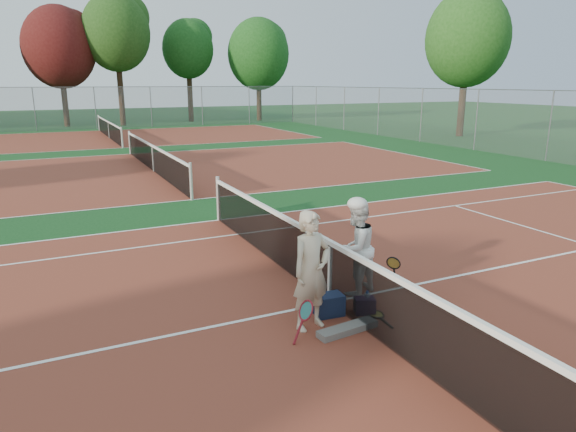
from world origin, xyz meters
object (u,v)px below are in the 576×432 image
Objects in this scene: water_bottle at (367,303)px; player_b at (356,248)px; racket_spare at (376,314)px; sports_bag_navy at (329,305)px; racket_red at (306,321)px; net_main at (330,272)px; racket_black_held at (393,272)px; player_a at (311,271)px; sports_bag_purple at (365,306)px.

player_b is at bearing 71.46° from water_bottle.
player_b is 0.96m from water_bottle.
sports_bag_navy reaches higher than racket_spare.
racket_red is 0.92× the size of racket_spare.
net_main reaches higher than racket_black_held.
water_bottle is (-0.23, -0.70, -0.62)m from player_b.
player_a reaches higher than water_bottle.
water_bottle is (-0.94, -0.63, -0.12)m from racket_black_held.
player_a reaches higher than sports_bag_navy.
player_a is 2.13m from racket_black_held.
player_a is 1.21m from water_bottle.
racket_red is 1.36× the size of sports_bag_navy.
net_main is 0.56m from sports_bag_navy.
sports_bag_purple reaches higher than racket_spare.
net_main is at bearing 123.02° from water_bottle.
player_b reaches higher than water_bottle.
player_a is 1.44m from player_b.
player_b is 1.88m from racket_red.
sports_bag_purple is at bearing 4.49° from racket_red.
player_b is at bearing 68.23° from sports_bag_purple.
racket_black_held is at bearing 4.67° from net_main.
racket_red is at bearing -15.16° from racket_black_held.
net_main is 20.23× the size of racket_black_held.
player_b is 3.76× the size of sports_bag_navy.
racket_black_held is at bearing 155.12° from player_b.
racket_spare is at bearing 1.41° from racket_black_held.
sports_bag_navy is at bearing -22.53° from racket_black_held.
sports_bag_navy is at bearing 15.33° from player_b.
net_main is 1.31m from racket_black_held.
racket_red is at bearing -162.78° from water_bottle.
sports_bag_purple is (0.28, -0.55, -0.39)m from net_main.
sports_bag_purple is at bearing -153.59° from water_bottle.
player_a is at bearing -137.43° from net_main.
racket_red reaches higher than sports_bag_navy.
sports_bag_navy reaches higher than sports_bag_purple.
sports_bag_purple is at bearing 49.04° from player_b.
player_a is (-0.65, -0.59, 0.33)m from net_main.
racket_red reaches higher than racket_black_held.
player_a is at bearing 12.99° from player_b.
racket_red is at bearing 17.30° from player_b.
sports_bag_navy is 1.36× the size of sports_bag_purple.
racket_black_held is 1.20m from sports_bag_purple.
sports_bag_navy is at bearing 164.81° from water_bottle.
water_bottle is (1.22, 0.38, -0.13)m from racket_red.
net_main is 18.30× the size of racket_spare.
net_main is at bearing -35.45° from racket_black_held.
racket_black_held is at bearing 12.70° from racket_red.
net_main is 0.72m from water_bottle.
player_b is at bearing -45.81° from racket_black_held.
racket_black_held reaches higher than sports_bag_purple.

